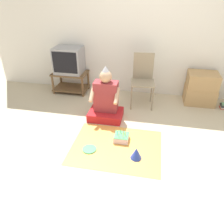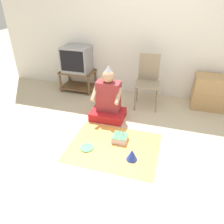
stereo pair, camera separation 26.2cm
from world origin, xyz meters
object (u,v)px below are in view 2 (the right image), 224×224
person_seated (108,101)px  birthday_cake (120,138)px  tv (77,59)px  paper_plate (87,147)px  folding_chair (148,78)px  party_hat_blue (132,155)px  cardboard_box_stack (209,92)px

person_seated → birthday_cake: 0.72m
tv → person_seated: bearing=-43.6°
person_seated → birthday_cake: bearing=-58.1°
person_seated → paper_plate: 0.92m
person_seated → paper_plate: (-0.04, -0.87, -0.30)m
folding_chair → party_hat_blue: 1.62m
tv → party_hat_blue: tv is taller
birthday_cake → paper_plate: size_ratio=1.06×
folding_chair → paper_plate: (-0.59, -1.51, -0.53)m
paper_plate → person_seated: bearing=87.0°
folding_chair → party_hat_blue: (0.06, -1.55, -0.45)m
tv → party_hat_blue: 2.46m
cardboard_box_stack → paper_plate: size_ratio=3.03×
paper_plate → folding_chair: bearing=68.6°
folding_chair → paper_plate: folding_chair is taller
cardboard_box_stack → paper_plate: bearing=-133.7°
party_hat_blue → birthday_cake: bearing=126.3°
person_seated → party_hat_blue: person_seated is taller
cardboard_box_stack → person_seated: person_seated is taller
tv → cardboard_box_stack: bearing=-0.4°
birthday_cake → party_hat_blue: birthday_cake is taller
birthday_cake → person_seated: bearing=121.9°
tv → paper_plate: size_ratio=2.77×
person_seated → paper_plate: size_ratio=4.65×
tv → person_seated: size_ratio=0.59×
tv → paper_plate: tv is taller
folding_chair → party_hat_blue: folding_chair is taller
tv → paper_plate: (0.90, -1.77, -0.66)m
folding_chair → paper_plate: 1.70m
cardboard_box_stack → folding_chair: bearing=-167.3°
folding_chair → tv: bearing=170.0°
person_seated → cardboard_box_stack: bearing=28.5°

